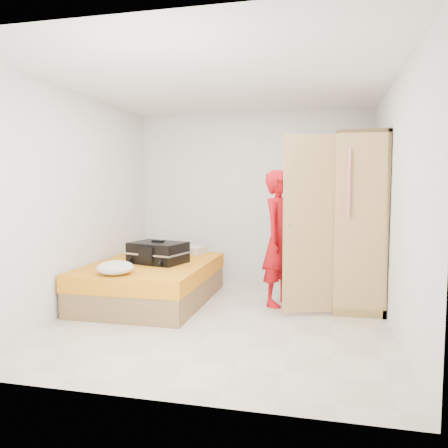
% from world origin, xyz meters
% --- Properties ---
extents(room, '(4.00, 4.02, 2.60)m').
position_xyz_m(room, '(0.00, 0.00, 1.30)').
color(room, beige).
rests_on(room, ground).
extents(bed, '(1.42, 2.02, 0.50)m').
position_xyz_m(bed, '(-1.05, 0.47, 0.25)').
color(bed, olive).
rests_on(bed, ground).
extents(wardrobe, '(1.14, 1.37, 2.10)m').
position_xyz_m(wardrobe, '(1.45, 0.85, 1.00)').
color(wardrobe, tan).
rests_on(wardrobe, ground).
extents(person, '(0.60, 0.72, 1.68)m').
position_xyz_m(person, '(0.57, 0.66, 0.84)').
color(person, red).
rests_on(person, ground).
extents(suitcase, '(0.79, 0.66, 0.30)m').
position_xyz_m(suitcase, '(-0.97, 0.47, 0.63)').
color(suitcase, black).
rests_on(suitcase, bed).
extents(round_cushion, '(0.41, 0.41, 0.16)m').
position_xyz_m(round_cushion, '(-1.15, -0.34, 0.58)').
color(round_cushion, beige).
rests_on(round_cushion, bed).
extents(pillow, '(0.62, 0.40, 0.10)m').
position_xyz_m(pillow, '(-0.88, 1.32, 0.55)').
color(pillow, beige).
rests_on(pillow, bed).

